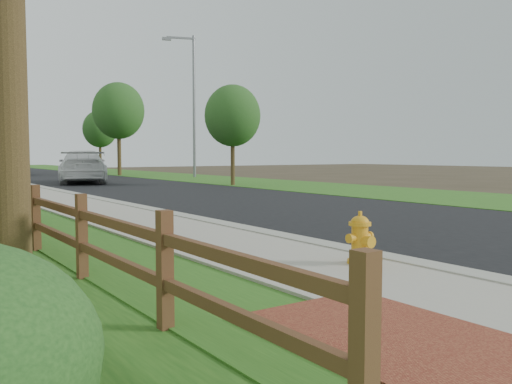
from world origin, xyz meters
TOP-DOWN VIEW (x-y plane):
  - ground at (0.00, 0.00)m, footprint 120.00×120.00m
  - road at (4.60, 35.00)m, footprint 8.00×90.00m
  - verge_far at (11.50, 35.00)m, footprint 6.00×90.00m
  - brick_patch at (-2.20, -1.00)m, footprint 1.60×2.40m
  - ranch_fence at (-3.60, 6.40)m, footprint 0.12×16.92m
  - fire_hydrant at (-0.30, 1.25)m, footprint 0.46×0.37m
  - white_suv at (3.51, 25.94)m, footprint 4.07×6.49m
  - dark_car_mid at (2.66, 39.38)m, footprint 2.94×4.62m
  - streetlight at (11.83, 28.85)m, footprint 2.14×0.87m
  - tree_near_right at (9.00, 19.18)m, footprint 2.82×2.82m
  - tree_mid_right at (9.00, 34.93)m, footprint 3.80×3.80m
  - tree_far_right at (10.15, 42.53)m, footprint 2.92×2.92m

SIDE VIEW (x-z plane):
  - ground at x=0.00m, z-range 0.00..0.00m
  - road at x=4.60m, z-range 0.00..0.02m
  - verge_far at x=11.50m, z-range 0.00..0.04m
  - brick_patch at x=-2.20m, z-range 0.00..0.11m
  - fire_hydrant at x=-0.30m, z-range 0.07..0.79m
  - ranch_fence at x=-3.60m, z-range 0.07..1.17m
  - dark_car_mid at x=2.66m, z-range 0.02..1.49m
  - white_suv at x=3.51m, z-range 0.02..1.77m
  - tree_near_right at x=9.00m, z-range 0.98..6.05m
  - tree_far_right at x=10.15m, z-range 1.07..6.46m
  - tree_mid_right at x=9.00m, z-range 1.34..8.23m
  - streetlight at x=11.83m, z-range 0.63..10.18m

